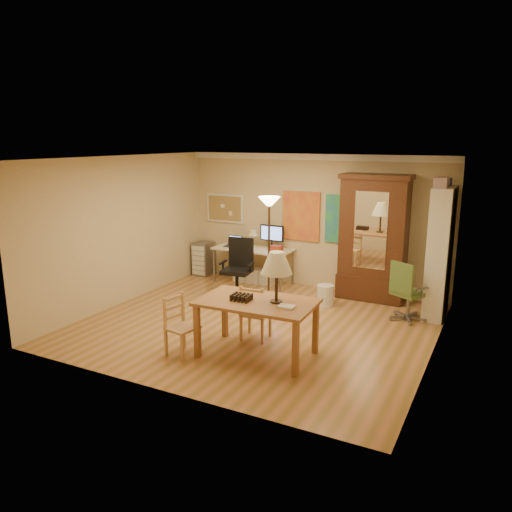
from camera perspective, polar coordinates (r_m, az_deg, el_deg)
The scene contains 16 objects.
floor at distance 8.32m, azimuth 0.09°, elevation -7.82°, with size 5.50×5.50×0.00m, color olive.
crown_molding at distance 10.01m, azimuth 6.65°, elevation 11.18°, with size 5.50×0.08×0.12m, color white.
corkboard at distance 11.01m, azimuth -3.56°, elevation 5.47°, with size 0.90×0.04×0.62m, color #9F814B.
art_panel_left at distance 10.23m, azimuth 5.18°, elevation 4.55°, with size 0.80×0.04×1.00m, color gold.
art_panel_right at distance 9.93m, azimuth 10.00°, elevation 4.14°, with size 0.75×0.04×0.95m, color teal.
dining_table at distance 6.86m, azimuth 0.91°, elevation -3.98°, with size 1.65×1.03×1.51m.
ladder_chair_back at distance 7.60m, azimuth -0.12°, elevation -6.67°, with size 0.43×0.41×0.86m.
ladder_chair_left at distance 7.17m, azimuth -8.57°, elevation -8.10°, with size 0.45×0.46×0.85m.
torchiere_lamp at distance 8.48m, azimuth 1.51°, elevation 4.08°, with size 0.37×0.37×2.04m.
computer_desk at distance 10.51m, azimuth -0.10°, elevation -0.67°, with size 1.65×0.72×1.25m.
office_chair_black at distance 9.64m, azimuth -2.10°, elevation -2.93°, with size 0.70×0.70×1.13m.
office_chair_green at distance 8.78m, azimuth 16.85°, elevation -5.35°, with size 0.63×0.64×1.03m.
drawer_cart at distance 11.26m, azimuth -6.02°, elevation -0.27°, with size 0.37×0.44×0.74m.
armoire at distance 9.61m, azimuth 13.25°, elevation 1.14°, with size 1.29×0.61×2.37m.
bookshelf at distance 8.96m, azimuth 20.25°, elevation 0.30°, with size 0.33×0.89×2.22m.
wastebin at distance 9.25m, azimuth 7.92°, elevation -4.47°, with size 0.31×0.31×0.39m, color silver.
Camera 1 is at (3.54, -6.90, 3.00)m, focal length 35.00 mm.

